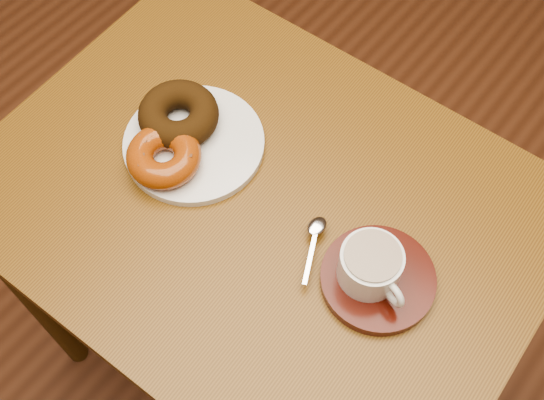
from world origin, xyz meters
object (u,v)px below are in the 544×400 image
Objects in this scene: saucer at (378,279)px; coffee_cup at (371,266)px; cafe_table at (262,237)px; donut_plate at (194,143)px.

saucer is 1.44× the size of coffee_cup.
coffee_cup reaches higher than cafe_table.
donut_plate is at bearing 178.38° from saucer.
donut_plate is (-0.13, 0.01, 0.12)m from cafe_table.
cafe_table is 0.23m from saucer.
cafe_table is 5.41× the size of saucer.
cafe_table is 7.78× the size of coffee_cup.
coffee_cup is (0.18, -0.01, 0.16)m from cafe_table.
saucer is 0.04m from coffee_cup.
coffee_cup reaches higher than donut_plate.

